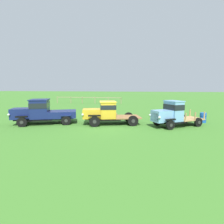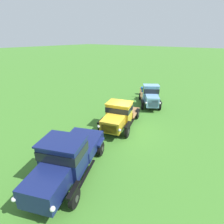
% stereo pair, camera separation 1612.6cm
% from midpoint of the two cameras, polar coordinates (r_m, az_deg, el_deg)
% --- Properties ---
extents(ground_plane, '(240.00, 240.00, 0.00)m').
position_cam_midpoint_polar(ground_plane, '(11.88, -32.11, -5.11)').
color(ground_plane, '#3D7528').
extents(vintage_truck_foreground_near, '(5.89, 3.92, 2.26)m').
position_cam_midpoint_polar(vintage_truck_foreground_near, '(11.09, -61.21, -9.76)').
color(vintage_truck_foreground_near, black).
rests_on(vintage_truck_foreground_near, ground).
extents(vintage_truck_second_in_line, '(5.48, 3.36, 2.08)m').
position_cam_midpoint_polar(vintage_truck_second_in_line, '(12.06, -34.63, 0.55)').
color(vintage_truck_second_in_line, black).
rests_on(vintage_truck_second_in_line, ground).
extents(vintage_truck_midrow_center, '(4.80, 3.88, 2.21)m').
position_cam_midpoint_polar(vintage_truck_midrow_center, '(14.69, -13.88, 7.53)').
color(vintage_truck_midrow_center, black).
rests_on(vintage_truck_midrow_center, ground).
extents(oil_drum_beside_row, '(0.60, 0.60, 0.93)m').
position_cam_midpoint_polar(oil_drum_beside_row, '(18.66, -11.10, 9.06)').
color(oil_drum_beside_row, '#1951B2').
rests_on(oil_drum_beside_row, ground).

